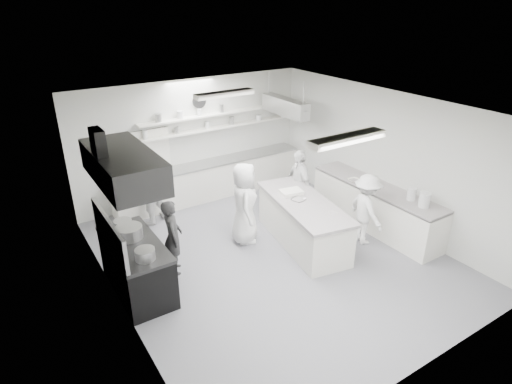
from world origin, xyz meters
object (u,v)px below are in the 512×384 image
stove (137,268)px  cook_stove (173,237)px  right_counter (375,207)px  cook_back (147,187)px  prep_island (303,223)px  back_counter (211,180)px

stove → cook_stove: bearing=13.4°
right_counter → cook_back: cook_back is taller
right_counter → cook_stove: cook_stove is taller
stove → prep_island: (3.44, -0.30, 0.01)m
right_counter → cook_stove: (-4.48, 0.78, 0.26)m
stove → cook_back: cook_back is taller
back_counter → prep_island: 3.15m
stove → cook_stove: 0.84m
stove → cook_back: bearing=65.4°
prep_island → cook_stove: cook_stove is taller
prep_island → cook_stove: size_ratio=1.69×
stove → back_counter: 4.03m
right_counter → prep_island: right_counter is taller
prep_island → cook_stove: 2.73m
back_counter → prep_island: size_ratio=2.02×
stove → back_counter: size_ratio=0.36×
cook_stove → cook_back: size_ratio=0.84×
right_counter → prep_island: (-1.81, 0.30, -0.01)m
prep_island → cook_back: size_ratio=1.41×
back_counter → right_counter: right_counter is taller
right_counter → cook_stove: size_ratio=2.25×
right_counter → cook_stove: 4.56m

